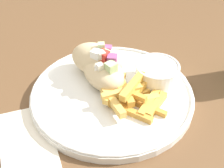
% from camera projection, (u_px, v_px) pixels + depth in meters
% --- Properties ---
extents(table, '(1.27, 1.27, 0.70)m').
position_uv_depth(table, '(111.00, 128.00, 0.62)').
color(table, brown).
rests_on(table, ground_plane).
extents(napkin, '(0.18, 0.13, 0.00)m').
position_uv_depth(napkin, '(27.00, 142.00, 0.50)').
color(napkin, silver).
rests_on(napkin, table).
extents(plate, '(0.30, 0.30, 0.02)m').
position_uv_depth(plate, '(112.00, 94.00, 0.58)').
color(plate, white).
rests_on(plate, table).
extents(pita_sandwich_near, '(0.11, 0.08, 0.06)m').
position_uv_depth(pita_sandwich_near, '(104.00, 73.00, 0.58)').
color(pita_sandwich_near, beige).
rests_on(pita_sandwich_near, plate).
extents(pita_sandwich_far, '(0.12, 0.10, 0.07)m').
position_uv_depth(pita_sandwich_far, '(97.00, 60.00, 0.60)').
color(pita_sandwich_far, beige).
rests_on(pita_sandwich_far, plate).
extents(fries_pile, '(0.12, 0.12, 0.04)m').
position_uv_depth(fries_pile, '(134.00, 96.00, 0.55)').
color(fries_pile, '#E5B251').
rests_on(fries_pile, plate).
extents(sauce_ramekin, '(0.08, 0.08, 0.04)m').
position_uv_depth(sauce_ramekin, '(157.00, 72.00, 0.59)').
color(sauce_ramekin, white).
rests_on(sauce_ramekin, plate).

